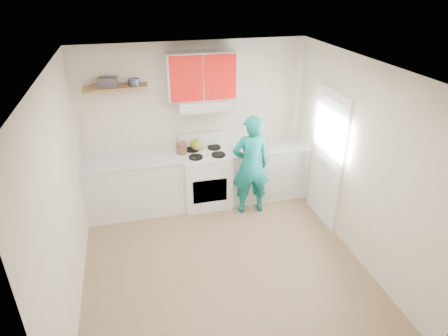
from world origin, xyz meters
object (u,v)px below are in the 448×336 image
object	(u,v)px
stove	(206,178)
crock	(182,149)
kettle	(197,145)
tin	(134,82)
person	(251,165)

from	to	relation	value
stove	crock	size ratio (longest dim) A/B	4.52
kettle	stove	bearing A→B (deg)	-37.40
kettle	crock	bearing A→B (deg)	-147.02
tin	kettle	distance (m)	1.39
stove	kettle	world-z (taller)	kettle
crock	person	world-z (taller)	person
stove	person	world-z (taller)	person
stove	person	xyz separation A→B (m)	(0.64, -0.41, 0.36)
crock	person	bearing A→B (deg)	-25.73
kettle	crock	world-z (taller)	kettle
kettle	person	size ratio (longest dim) A/B	0.13
tin	crock	size ratio (longest dim) A/B	0.79
tin	person	world-z (taller)	tin
stove	kettle	xyz separation A→B (m)	(-0.10, 0.15, 0.55)
tin	person	xyz separation A→B (m)	(1.62, -0.55, -1.27)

